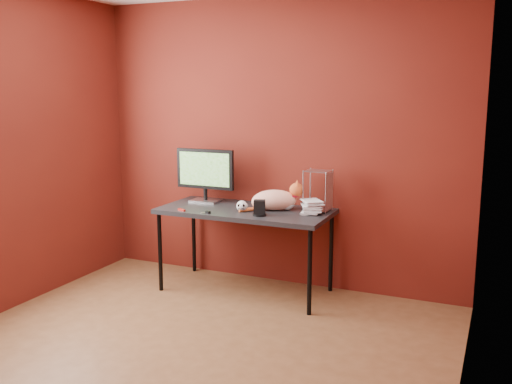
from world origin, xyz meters
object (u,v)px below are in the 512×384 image
at_px(monitor, 205,173).
at_px(book_stack, 305,141).
at_px(desk, 245,215).
at_px(cat, 275,200).
at_px(skull_mug, 242,206).
at_px(speaker, 259,208).

height_order(monitor, book_stack, book_stack).
height_order(desk, cat, cat).
bearing_deg(monitor, skull_mug, -26.67).
bearing_deg(skull_mug, speaker, -38.83).
bearing_deg(speaker, book_stack, 20.58).
bearing_deg(desk, monitor, 164.08).
bearing_deg(cat, monitor, 151.94).
relative_size(skull_mug, speaker, 0.78).
relative_size(cat, skull_mug, 4.84).
relative_size(desk, book_stack, 1.23).
bearing_deg(desk, speaker, -41.18).
xyz_separation_m(desk, speaker, (0.22, -0.19, 0.11)).
relative_size(monitor, skull_mug, 5.64).
bearing_deg(monitor, cat, -5.91).
xyz_separation_m(cat, book_stack, (0.26, -0.00, 0.52)).
distance_m(monitor, skull_mug, 0.59).
bearing_deg(speaker, skull_mug, 137.31).
height_order(cat, skull_mug, cat).
bearing_deg(skull_mug, desk, 83.02).
bearing_deg(book_stack, skull_mug, -161.33).
xyz_separation_m(desk, cat, (0.25, 0.06, 0.14)).
relative_size(skull_mug, book_stack, 0.08).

